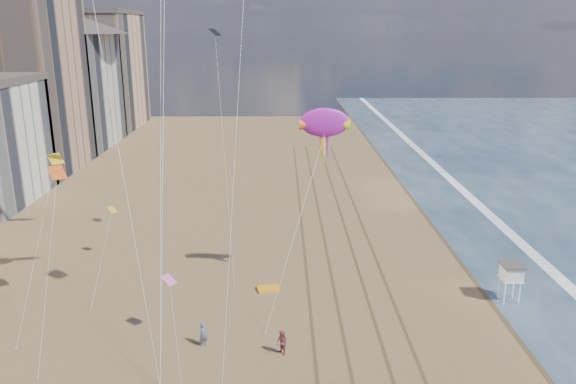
# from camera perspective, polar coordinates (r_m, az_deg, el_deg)

# --- Properties ---
(wet_sand) EXTENTS (260.00, 260.00, 0.00)m
(wet_sand) POSITION_cam_1_polar(r_m,az_deg,el_deg) (68.85, 18.61, -4.22)
(wet_sand) COLOR #42301E
(wet_sand) RESTS_ON ground
(foam) EXTENTS (260.00, 260.00, 0.00)m
(foam) POSITION_cam_1_polar(r_m,az_deg,el_deg) (70.34, 21.85, -4.12)
(foam) COLOR white
(foam) RESTS_ON ground
(tracks) EXTENTS (7.68, 120.00, 0.01)m
(tracks) POSITION_cam_1_polar(r_m,az_deg,el_deg) (56.16, 5.75, -8.14)
(tracks) COLOR brown
(tracks) RESTS_ON ground
(buildings) EXTENTS (34.72, 131.35, 29.00)m
(buildings) POSITION_cam_1_polar(r_m,az_deg,el_deg) (96.57, -26.85, 8.93)
(buildings) COLOR #C6B284
(buildings) RESTS_ON ground
(lifeguard_stand) EXTENTS (1.94, 1.94, 3.49)m
(lifeguard_stand) POSITION_cam_1_polar(r_m,az_deg,el_deg) (53.11, 21.75, -7.63)
(lifeguard_stand) COLOR white
(lifeguard_stand) RESTS_ON ground
(grounded_kite) EXTENTS (2.24, 1.69, 0.23)m
(grounded_kite) POSITION_cam_1_polar(r_m,az_deg,el_deg) (52.49, -2.02, -9.78)
(grounded_kite) COLOR #FF9F15
(grounded_kite) RESTS_ON ground
(show_kite) EXTENTS (4.69, 4.47, 18.19)m
(show_kite) POSITION_cam_1_polar(r_m,az_deg,el_deg) (47.96, 3.73, 7.01)
(show_kite) COLOR #A419A4
(show_kite) RESTS_ON ground
(kite_flyer_a) EXTENTS (0.84, 0.75, 1.94)m
(kite_flyer_a) POSITION_cam_1_polar(r_m,az_deg,el_deg) (44.18, -8.59, -14.12)
(kite_flyer_a) COLOR slate
(kite_flyer_a) RESTS_ON ground
(kite_flyer_b) EXTENTS (1.16, 1.18, 1.92)m
(kite_flyer_b) POSITION_cam_1_polar(r_m,az_deg,el_deg) (42.71, -0.61, -15.10)
(kite_flyer_b) COLOR #8F484A
(kite_flyer_b) RESTS_ON ground
(small_kites) EXTENTS (19.45, 19.92, 22.47)m
(small_kites) POSITION_cam_1_polar(r_m,az_deg,el_deg) (46.18, -14.87, 7.11)
(small_kites) COLOR #D64E14
(small_kites) RESTS_ON ground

